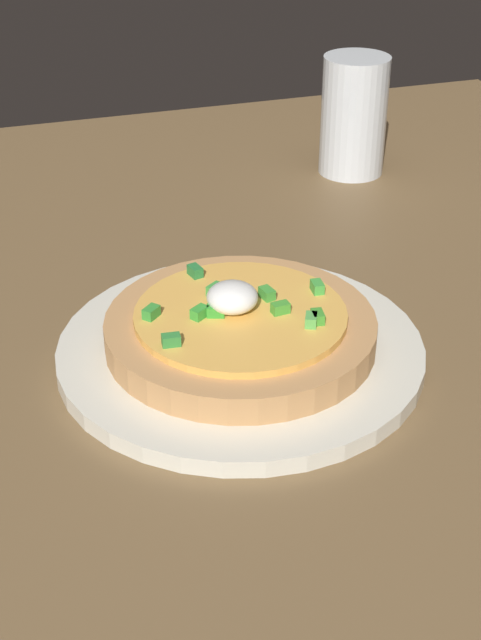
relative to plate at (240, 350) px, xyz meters
The scene contains 4 objects.
dining_table 12.61cm from the plate, 66.47° to the left, with size 124.41×84.61×2.92cm, color brown.
plate is the anchor object (origin of this frame).
pizza 2.00cm from the plate, 142.23° to the right, with size 19.98×19.98×4.80cm.
cup_near 39.00cm from the plate, 144.11° to the left, with size 6.98×6.98×12.49cm.
Camera 1 is at (49.26, -28.84, 40.90)cm, focal length 51.29 mm.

